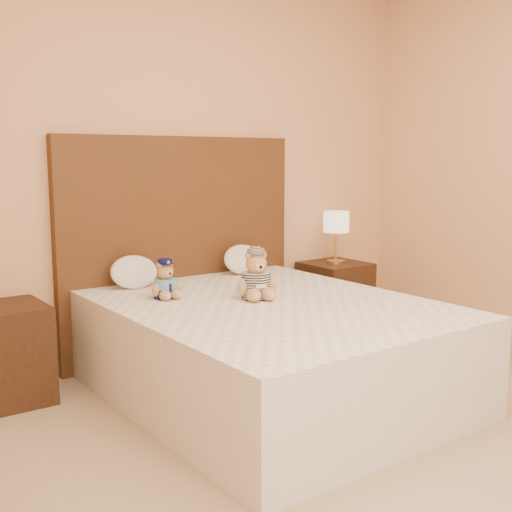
# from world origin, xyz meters

# --- Properties ---
(ground) EXTENTS (4.00, 4.50, 0.00)m
(ground) POSITION_xyz_m (0.00, 0.00, 0.00)
(ground) COLOR tan
(ground) RESTS_ON ground
(room_walls) EXTENTS (4.04, 4.52, 2.72)m
(room_walls) POSITION_xyz_m (0.00, 0.46, 1.81)
(room_walls) COLOR #E5AC7D
(room_walls) RESTS_ON ground
(bed) EXTENTS (1.60, 2.00, 0.55)m
(bed) POSITION_xyz_m (0.00, 1.20, 0.28)
(bed) COLOR white
(bed) RESTS_ON ground
(headboard) EXTENTS (1.75, 0.08, 1.50)m
(headboard) POSITION_xyz_m (0.00, 2.21, 0.75)
(headboard) COLOR #532B18
(headboard) RESTS_ON ground
(nightstand_left) EXTENTS (0.45, 0.45, 0.55)m
(nightstand_left) POSITION_xyz_m (-1.25, 2.00, 0.28)
(nightstand_left) COLOR #381F12
(nightstand_left) RESTS_ON ground
(nightstand_right) EXTENTS (0.45, 0.45, 0.55)m
(nightstand_right) POSITION_xyz_m (1.25, 2.00, 0.28)
(nightstand_right) COLOR #381F12
(nightstand_right) RESTS_ON ground
(lamp) EXTENTS (0.20, 0.20, 0.40)m
(lamp) POSITION_xyz_m (1.25, 2.00, 0.85)
(lamp) COLOR gold
(lamp) RESTS_ON nightstand_right
(teddy_police) EXTENTS (0.20, 0.19, 0.23)m
(teddy_police) POSITION_xyz_m (-0.42, 1.65, 0.66)
(teddy_police) COLOR #AE7743
(teddy_police) RESTS_ON bed
(teddy_prisoner) EXTENTS (0.31, 0.30, 0.28)m
(teddy_prisoner) POSITION_xyz_m (-0.00, 1.33, 0.69)
(teddy_prisoner) COLOR #AE7743
(teddy_prisoner) RESTS_ON bed
(pillow_left) EXTENTS (0.31, 0.20, 0.22)m
(pillow_left) POSITION_xyz_m (-0.44, 2.03, 0.66)
(pillow_left) COLOR white
(pillow_left) RESTS_ON bed
(pillow_right) EXTENTS (0.32, 0.20, 0.22)m
(pillow_right) POSITION_xyz_m (0.40, 2.03, 0.66)
(pillow_right) COLOR white
(pillow_right) RESTS_ON bed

